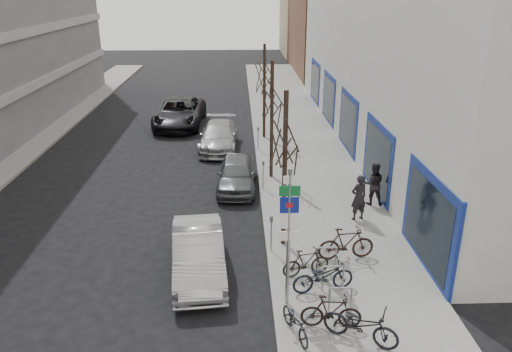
{
  "coord_description": "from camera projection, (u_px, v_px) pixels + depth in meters",
  "views": [
    {
      "loc": [
        1.11,
        -11.82,
        8.56
      ],
      "look_at": [
        1.72,
        5.23,
        2.0
      ],
      "focal_mm": 35.0,
      "sensor_mm": 36.0,
      "label": 1
    }
  ],
  "objects": [
    {
      "name": "bike_near_left",
      "position": [
        296.0,
        320.0,
        12.64
      ],
      "size": [
        0.91,
        1.6,
        0.94
      ],
      "primitive_type": "imported",
      "rotation": [
        0.0,
        0.0,
        0.31
      ],
      "color": "black",
      "rests_on": "sidewalk_east"
    },
    {
      "name": "bike_near_right",
      "position": [
        331.0,
        311.0,
        12.92
      ],
      "size": [
        1.65,
        0.64,
        0.98
      ],
      "primitive_type": "imported",
      "rotation": [
        0.0,
        0.0,
        1.47
      ],
      "color": "black",
      "rests_on": "sidewalk_east"
    },
    {
      "name": "bike_mid_inner",
      "position": [
        306.0,
        262.0,
        15.26
      ],
      "size": [
        1.59,
        0.81,
        0.93
      ],
      "primitive_type": "imported",
      "rotation": [
        0.0,
        0.0,
        1.81
      ],
      "color": "black",
      "rests_on": "sidewalk_east"
    },
    {
      "name": "parked_car_back",
      "position": [
        219.0,
        136.0,
        27.58
      ],
      "size": [
        2.2,
        5.0,
        1.43
      ],
      "primitive_type": "imported",
      "rotation": [
        0.0,
        0.0,
        -0.04
      ],
      "color": "#9C9CA1",
      "rests_on": "ground"
    },
    {
      "name": "bike_far_curb",
      "position": [
        361.0,
        322.0,
        12.37
      ],
      "size": [
        1.98,
        1.46,
        1.18
      ],
      "primitive_type": "imported",
      "rotation": [
        0.0,
        0.0,
        1.06
      ],
      "color": "black",
      "rests_on": "sidewalk_east"
    },
    {
      "name": "pedestrian_near",
      "position": [
        359.0,
        197.0,
        18.8
      ],
      "size": [
        0.76,
        0.63,
        1.81
      ],
      "primitive_type": "imported",
      "rotation": [
        0.0,
        0.0,
        3.48
      ],
      "color": "black",
      "rests_on": "sidewalk_east"
    },
    {
      "name": "tree_near",
      "position": [
        285.0,
        134.0,
        15.94
      ],
      "size": [
        1.8,
        1.8,
        5.5
      ],
      "color": "black",
      "rests_on": "ground"
    },
    {
      "name": "meter_front",
      "position": [
        271.0,
        230.0,
        16.6
      ],
      "size": [
        0.1,
        0.08,
        1.27
      ],
      "color": "gray",
      "rests_on": "sidewalk_east"
    },
    {
      "name": "bike_rack",
      "position": [
        333.0,
        275.0,
        14.51
      ],
      "size": [
        0.66,
        2.26,
        0.83
      ],
      "color": "gray",
      "rests_on": "sidewalk_east"
    },
    {
      "name": "tree_mid",
      "position": [
        272.0,
        93.0,
        22.0
      ],
      "size": [
        1.8,
        1.8,
        5.5
      ],
      "color": "black",
      "rests_on": "ground"
    },
    {
      "name": "brick_building_far",
      "position": [
        355.0,
        33.0,
        50.37
      ],
      "size": [
        12.0,
        14.0,
        8.0
      ],
      "primitive_type": "cube",
      "color": "brown",
      "rests_on": "ground"
    },
    {
      "name": "lane_car",
      "position": [
        180.0,
        113.0,
        32.06
      ],
      "size": [
        3.14,
        6.29,
        1.71
      ],
      "primitive_type": "imported",
      "rotation": [
        0.0,
        0.0,
        -0.05
      ],
      "color": "black",
      "rests_on": "ground"
    },
    {
      "name": "tree_far",
      "position": [
        264.0,
        69.0,
        28.06
      ],
      "size": [
        1.8,
        1.8,
        5.5
      ],
      "color": "black",
      "rests_on": "ground"
    },
    {
      "name": "pedestrian_far",
      "position": [
        373.0,
        184.0,
        20.14
      ],
      "size": [
        0.71,
        0.53,
        1.79
      ],
      "primitive_type": "imported",
      "rotation": [
        0.0,
        0.0,
        3.01
      ],
      "color": "black",
      "rests_on": "sidewalk_east"
    },
    {
      "name": "bike_mid_curb",
      "position": [
        323.0,
        274.0,
        14.46
      ],
      "size": [
        1.93,
        0.93,
        1.13
      ],
      "primitive_type": "imported",
      "rotation": [
        0.0,
        0.0,
        1.78
      ],
      "color": "black",
      "rests_on": "sidewalk_east"
    },
    {
      "name": "ground",
      "position": [
        202.0,
        309.0,
        14.06
      ],
      "size": [
        120.0,
        120.0,
        0.0
      ],
      "primitive_type": "plane",
      "color": "black",
      "rests_on": "ground"
    },
    {
      "name": "meter_mid",
      "position": [
        263.0,
        172.0,
        21.73
      ],
      "size": [
        0.1,
        0.08,
        1.27
      ],
      "color": "gray",
      "rests_on": "sidewalk_east"
    },
    {
      "name": "meter_back",
      "position": [
        258.0,
        136.0,
        26.86
      ],
      "size": [
        0.1,
        0.08,
        1.27
      ],
      "color": "gray",
      "rests_on": "sidewalk_east"
    },
    {
      "name": "highway_sign_pole",
      "position": [
        289.0,
        230.0,
        13.24
      ],
      "size": [
        0.55,
        0.1,
        4.2
      ],
      "color": "gray",
      "rests_on": "ground"
    },
    {
      "name": "parked_car_front",
      "position": [
        198.0,
        253.0,
        15.52
      ],
      "size": [
        1.98,
        4.58,
        1.47
      ],
      "primitive_type": "imported",
      "rotation": [
        0.0,
        0.0,
        0.1
      ],
      "color": "#AAA9AE",
      "rests_on": "ground"
    },
    {
      "name": "tan_building_far",
      "position": [
        333.0,
        18.0,
        64.2
      ],
      "size": [
        13.0,
        12.0,
        9.0
      ],
      "primitive_type": "cube",
      "color": "#937A5B",
      "rests_on": "ground"
    },
    {
      "name": "bike_far_inner",
      "position": [
        346.0,
        243.0,
        16.16
      ],
      "size": [
        1.94,
        0.76,
        1.15
      ],
      "primitive_type": "imported",
      "rotation": [
        0.0,
        0.0,
        1.68
      ],
      "color": "black",
      "rests_on": "sidewalk_east"
    },
    {
      "name": "sidewalk_east",
      "position": [
        311.0,
        177.0,
        23.51
      ],
      "size": [
        5.0,
        70.0,
        0.15
      ],
      "primitive_type": "cube",
      "color": "slate",
      "rests_on": "ground"
    },
    {
      "name": "parked_car_mid",
      "position": [
        237.0,
        174.0,
        22.16
      ],
      "size": [
        1.86,
        4.2,
        1.4
      ],
      "primitive_type": "imported",
      "rotation": [
        0.0,
        0.0,
        -0.05
      ],
      "color": "#525357",
      "rests_on": "ground"
    }
  ]
}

